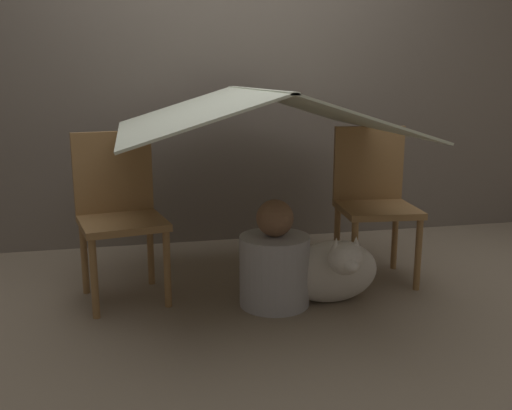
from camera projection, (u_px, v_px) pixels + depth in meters
name	position (u px, v px, depth m)	size (l,w,h in m)	color
ground_plane	(259.00, 295.00, 3.07)	(8.80, 8.80, 0.00)	gray
wall_back	(224.00, 61.00, 3.85)	(7.00, 0.05, 2.50)	#6B6056
chair_left	(119.00, 208.00, 2.96)	(0.49, 0.49, 0.87)	olive
chair_right	(374.00, 196.00, 3.26)	(0.45, 0.45, 0.87)	olive
sheet_canopy	(256.00, 110.00, 2.93)	(1.40, 1.45, 0.23)	silver
person_front	(275.00, 264.00, 2.89)	(0.36, 0.36, 0.55)	#B2B2B7
dog	(334.00, 270.00, 2.91)	(0.49, 0.40, 0.40)	silver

